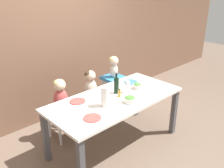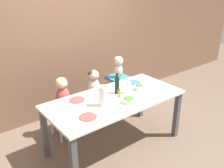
{
  "view_description": "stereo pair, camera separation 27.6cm",
  "coord_description": "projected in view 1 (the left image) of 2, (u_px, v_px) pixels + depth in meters",
  "views": [
    {
      "loc": [
        -2.1,
        -2.16,
        2.25
      ],
      "look_at": [
        0.0,
        0.07,
        0.94
      ],
      "focal_mm": 40.0,
      "sensor_mm": 36.0,
      "label": 1
    },
    {
      "loc": [
        -1.89,
        -2.34,
        2.25
      ],
      "look_at": [
        0.0,
        0.07,
        0.94
      ],
      "focal_mm": 40.0,
      "sensor_mm": 36.0,
      "label": 2
    }
  ],
  "objects": [
    {
      "name": "dinner_plate_front_left",
      "position": [
        92.0,
        118.0,
        2.86
      ],
      "size": [
        0.21,
        0.21,
        0.01
      ],
      "color": "#D14C47",
      "rests_on": "dining_table"
    },
    {
      "name": "wall_back",
      "position": [
        57.0,
        38.0,
        4.03
      ],
      "size": [
        10.0,
        0.06,
        2.7
      ],
      "color": "brown",
      "rests_on": "ground_plane"
    },
    {
      "name": "condiment_bottle_hot_sauce",
      "position": [
        119.0,
        93.0,
        3.36
      ],
      "size": [
        0.04,
        0.04,
        0.13
      ],
      "color": "#BC8E33",
      "rests_on": "dining_table"
    },
    {
      "name": "chair_far_center",
      "position": [
        91.0,
        102.0,
        4.02
      ],
      "size": [
        0.4,
        0.42,
        0.48
      ],
      "color": "silver",
      "rests_on": "ground_plane"
    },
    {
      "name": "chair_far_left",
      "position": [
        62.0,
        114.0,
        3.68
      ],
      "size": [
        0.4,
        0.42,
        0.48
      ],
      "color": "silver",
      "rests_on": "ground_plane"
    },
    {
      "name": "wine_bottle",
      "position": [
        116.0,
        85.0,
        3.45
      ],
      "size": [
        0.07,
        0.07,
        0.29
      ],
      "color": "black",
      "rests_on": "dining_table"
    },
    {
      "name": "person_baby_right",
      "position": [
        114.0,
        65.0,
        4.14
      ],
      "size": [
        0.15,
        0.16,
        0.36
      ],
      "color": "beige",
      "rests_on": "chair_right_highchair"
    },
    {
      "name": "ground_plane",
      "position": [
        115.0,
        144.0,
        3.65
      ],
      "size": [
        14.0,
        14.0,
        0.0
      ],
      "primitive_type": "plane",
      "color": "#705B4C"
    },
    {
      "name": "wine_glass_near",
      "position": [
        127.0,
        84.0,
        3.46
      ],
      "size": [
        0.08,
        0.08,
        0.18
      ],
      "color": "white",
      "rests_on": "dining_table"
    },
    {
      "name": "dinner_plate_back_left",
      "position": [
        78.0,
        101.0,
        3.24
      ],
      "size": [
        0.21,
        0.21,
        0.01
      ],
      "color": "#D14C47",
      "rests_on": "dining_table"
    },
    {
      "name": "dinner_plate_back_right",
      "position": [
        131.0,
        82.0,
        3.85
      ],
      "size": [
        0.21,
        0.21,
        0.01
      ],
      "color": "teal",
      "rests_on": "dining_table"
    },
    {
      "name": "person_child_left",
      "position": [
        60.0,
        94.0,
        3.55
      ],
      "size": [
        0.21,
        0.18,
        0.47
      ],
      "color": "#C64C4C",
      "rests_on": "chair_far_left"
    },
    {
      "name": "person_child_center",
      "position": [
        90.0,
        83.0,
        3.9
      ],
      "size": [
        0.21,
        0.18,
        0.47
      ],
      "color": "beige",
      "rests_on": "chair_far_center"
    },
    {
      "name": "paper_towel_roll",
      "position": [
        105.0,
        96.0,
        3.09
      ],
      "size": [
        0.11,
        0.11,
        0.26
      ],
      "color": "white",
      "rests_on": "dining_table"
    },
    {
      "name": "salad_bowl_large",
      "position": [
        130.0,
        99.0,
        3.22
      ],
      "size": [
        0.16,
        0.16,
        0.09
      ],
      "color": "silver",
      "rests_on": "dining_table"
    },
    {
      "name": "chair_right_highchair",
      "position": [
        114.0,
        85.0,
        4.28
      ],
      "size": [
        0.34,
        0.36,
        0.71
      ],
      "color": "silver",
      "rests_on": "ground_plane"
    },
    {
      "name": "dining_table",
      "position": [
        115.0,
        104.0,
        3.39
      ],
      "size": [
        1.88,
        0.88,
        0.76
      ],
      "color": "white",
      "rests_on": "ground_plane"
    },
    {
      "name": "salad_bowl_small",
      "position": [
        138.0,
        86.0,
        3.62
      ],
      "size": [
        0.13,
        0.13,
        0.09
      ],
      "color": "silver",
      "rests_on": "dining_table"
    }
  ]
}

